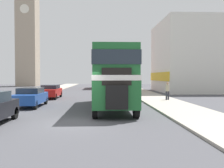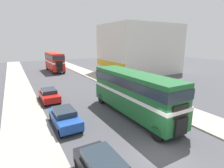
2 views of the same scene
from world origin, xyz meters
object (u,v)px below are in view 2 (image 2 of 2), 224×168
double_decker_bus (133,90)px  car_parked_far (49,95)px  car_parked_mid (65,117)px  pedestrian_walking (144,86)px  bus_distant (54,60)px

double_decker_bus → car_parked_far: (-5.98, 8.06, -1.68)m
car_parked_mid → pedestrian_walking: size_ratio=2.57×
bus_distant → pedestrian_walking: bearing=-75.6°
bus_distant → car_parked_far: bus_distant is taller
car_parked_mid → car_parked_far: car_parked_mid is taller
pedestrian_walking → car_parked_mid: bearing=-161.7°
car_parked_far → bus_distant: bearing=76.2°
car_parked_far → pedestrian_walking: bearing=-16.4°
car_parked_mid → car_parked_far: size_ratio=0.98×
bus_distant → car_parked_far: size_ratio=2.23×
car_parked_mid → bus_distant: bearing=79.4°
double_decker_bus → car_parked_far: 10.17m
car_parked_far → pedestrian_walking: (11.27, -3.31, 0.30)m
car_parked_mid → double_decker_bus: bearing=-9.4°
double_decker_bus → bus_distant: bearing=91.7°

